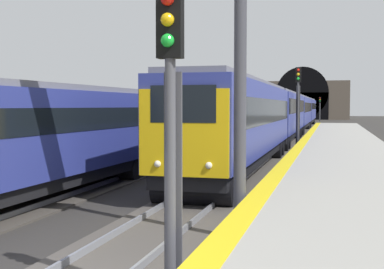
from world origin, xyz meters
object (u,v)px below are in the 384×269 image
at_px(train_adjacent_platform, 187,120).
at_px(railway_signal_near, 171,114).
at_px(train_main_approaching, 290,112).
at_px(railway_signal_far, 320,107).
at_px(overhead_signal_gantry, 55,14).
at_px(railway_signal_mid, 298,100).

relative_size(train_adjacent_platform, railway_signal_near, 11.52).
height_order(train_main_approaching, railway_signal_far, railway_signal_far).
xyz_separation_m(railway_signal_near, overhead_signal_gantry, (4.10, 4.24, 2.36)).
distance_m(train_adjacent_platform, overhead_signal_gantry, 21.28).
distance_m(train_main_approaching, railway_signal_far, 52.08).
relative_size(railway_signal_mid, overhead_signal_gantry, 0.61).
relative_size(railway_signal_near, railway_signal_mid, 0.83).
relative_size(railway_signal_near, railway_signal_far, 1.00).
distance_m(train_main_approaching, train_adjacent_platform, 20.74).
height_order(train_adjacent_platform, railway_signal_near, railway_signal_near).
bearing_deg(railway_signal_near, overhead_signal_gantry, -134.03).
distance_m(train_main_approaching, railway_signal_near, 45.16).
bearing_deg(railway_signal_near, train_main_approaching, -177.79).
relative_size(railway_signal_near, overhead_signal_gantry, 0.51).
bearing_deg(overhead_signal_gantry, railway_signal_mid, -9.33).
bearing_deg(overhead_signal_gantry, train_adjacent_platform, 6.83).
bearing_deg(train_adjacent_platform, train_main_approaching, 167.47).
bearing_deg(train_adjacent_platform, railway_signal_mid, 127.64).
bearing_deg(train_adjacent_platform, railway_signal_far, 176.10).
xyz_separation_m(railway_signal_near, railway_signal_far, (97.17, 0.00, 0.01)).
distance_m(train_adjacent_platform, railway_signal_mid, 8.46).
distance_m(railway_signal_mid, overhead_signal_gantry, 26.24).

